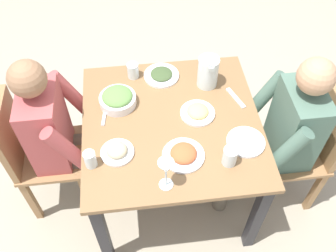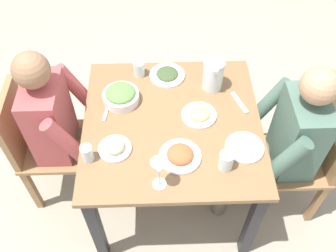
% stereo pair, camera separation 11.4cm
% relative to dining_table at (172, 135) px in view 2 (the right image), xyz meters
% --- Properties ---
extents(ground_plane, '(8.00, 8.00, 0.00)m').
position_rel_dining_table_xyz_m(ground_plane, '(0.00, 0.00, -0.63)').
color(ground_plane, '#9E937F').
extents(dining_table, '(0.97, 0.97, 0.74)m').
position_rel_dining_table_xyz_m(dining_table, '(0.00, 0.00, 0.00)').
color(dining_table, olive).
rests_on(dining_table, ground_plane).
extents(chair_near, '(0.40, 0.40, 0.88)m').
position_rel_dining_table_xyz_m(chair_near, '(-0.07, -0.80, -0.13)').
color(chair_near, '#997047').
rests_on(chair_near, ground_plane).
extents(chair_far, '(0.40, 0.40, 0.88)m').
position_rel_dining_table_xyz_m(chair_far, '(0.08, 0.80, -0.13)').
color(chair_far, '#997047').
rests_on(chair_far, ground_plane).
extents(diner_near, '(0.48, 0.53, 1.17)m').
position_rel_dining_table_xyz_m(diner_near, '(-0.07, -0.60, 0.01)').
color(diner_near, '#4C6B5B').
rests_on(diner_near, ground_plane).
extents(diner_far, '(0.48, 0.53, 1.17)m').
position_rel_dining_table_xyz_m(diner_far, '(0.08, 0.60, 0.01)').
color(diner_far, '#B24C4C').
rests_on(diner_far, ground_plane).
extents(water_pitcher, '(0.16, 0.12, 0.19)m').
position_rel_dining_table_xyz_m(water_pitcher, '(0.27, -0.24, 0.21)').
color(water_pitcher, silver).
rests_on(water_pitcher, dining_table).
extents(salad_bowl, '(0.21, 0.21, 0.09)m').
position_rel_dining_table_xyz_m(salad_bowl, '(0.17, 0.28, 0.16)').
color(salad_bowl, white).
rests_on(salad_bowl, dining_table).
extents(plate_rice_curry, '(0.22, 0.22, 0.06)m').
position_rel_dining_table_xyz_m(plate_rice_curry, '(-0.23, -0.03, 0.13)').
color(plate_rice_curry, white).
rests_on(plate_rice_curry, dining_table).
extents(plate_yoghurt, '(0.20, 0.20, 0.04)m').
position_rel_dining_table_xyz_m(plate_yoghurt, '(-0.19, -0.37, 0.13)').
color(plate_yoghurt, white).
rests_on(plate_yoghurt, dining_table).
extents(plate_fries, '(0.19, 0.19, 0.05)m').
position_rel_dining_table_xyz_m(plate_fries, '(0.04, -0.15, 0.13)').
color(plate_fries, white).
rests_on(plate_fries, dining_table).
extents(plate_dolmas, '(0.21, 0.21, 0.04)m').
position_rel_dining_table_xyz_m(plate_dolmas, '(0.36, 0.02, 0.13)').
color(plate_dolmas, white).
rests_on(plate_dolmas, dining_table).
extents(plate_beans, '(0.17, 0.17, 0.06)m').
position_rel_dining_table_xyz_m(plate_beans, '(-0.17, 0.30, 0.13)').
color(plate_beans, white).
rests_on(plate_beans, dining_table).
extents(water_glass_near_right, '(0.07, 0.07, 0.09)m').
position_rel_dining_table_xyz_m(water_glass_near_right, '(0.38, 0.18, 0.16)').
color(water_glass_near_right, silver).
rests_on(water_glass_near_right, dining_table).
extents(water_glass_far_left, '(0.06, 0.06, 0.10)m').
position_rel_dining_table_xyz_m(water_glass_far_left, '(-0.23, 0.43, 0.16)').
color(water_glass_far_left, silver).
rests_on(water_glass_far_left, dining_table).
extents(water_glass_far_right, '(0.07, 0.07, 0.10)m').
position_rel_dining_table_xyz_m(water_glass_far_right, '(-0.29, -0.25, 0.17)').
color(water_glass_far_right, silver).
rests_on(water_glass_far_right, dining_table).
extents(wine_glass, '(0.08, 0.08, 0.20)m').
position_rel_dining_table_xyz_m(wine_glass, '(-0.39, 0.08, 0.26)').
color(wine_glass, silver).
rests_on(wine_glass, dining_table).
extents(fork_near, '(0.17, 0.08, 0.01)m').
position_rel_dining_table_xyz_m(fork_near, '(0.13, -0.39, 0.12)').
color(fork_near, silver).
rests_on(fork_near, dining_table).
extents(knife_near, '(0.19, 0.05, 0.01)m').
position_rel_dining_table_xyz_m(knife_near, '(0.11, 0.36, 0.12)').
color(knife_near, silver).
rests_on(knife_near, dining_table).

